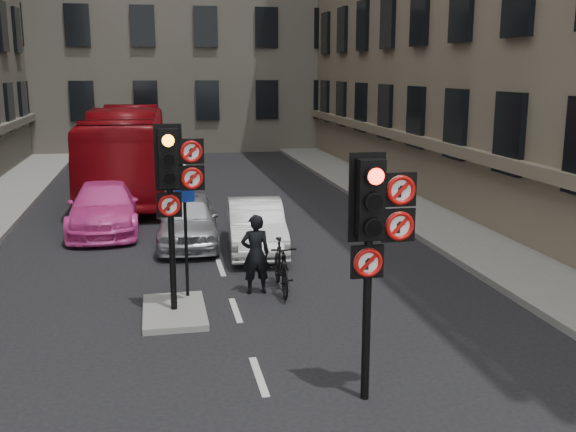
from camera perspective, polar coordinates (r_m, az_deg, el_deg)
name	(u,v)px	position (r m, az deg, el deg)	size (l,w,h in m)	color
pavement_right	(434,217)	(21.92, 12.25, -0.11)	(3.00, 50.00, 0.16)	gray
centre_island	(174,312)	(13.43, -9.60, -7.99)	(1.20, 2.00, 0.12)	gray
signal_near	(375,225)	(9.33, 7.39, -0.78)	(0.91, 0.40, 3.58)	black
signal_far	(174,178)	(12.76, -9.63, 3.22)	(0.91, 0.40, 3.58)	black
car_silver	(188,220)	(18.50, -8.47, -0.32)	(1.61, 4.01, 1.37)	#B3B5BC
car_white	(256,226)	(17.70, -2.74, -0.85)	(1.40, 4.01, 1.32)	silver
car_pink	(104,207)	(20.66, -15.28, 0.77)	(1.99, 4.89, 1.42)	#F147AB
bus_red	(127,151)	(26.64, -13.51, 5.38)	(2.75, 11.73, 3.27)	maroon
motorcycle	(281,266)	(14.45, -0.59, -4.28)	(0.52, 1.86, 1.12)	black
motorcyclist	(255,254)	(14.28, -2.77, -3.24)	(0.63, 0.41, 1.72)	black
info_sign	(186,226)	(13.70, -8.67, -0.84)	(0.39, 0.14, 2.29)	black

